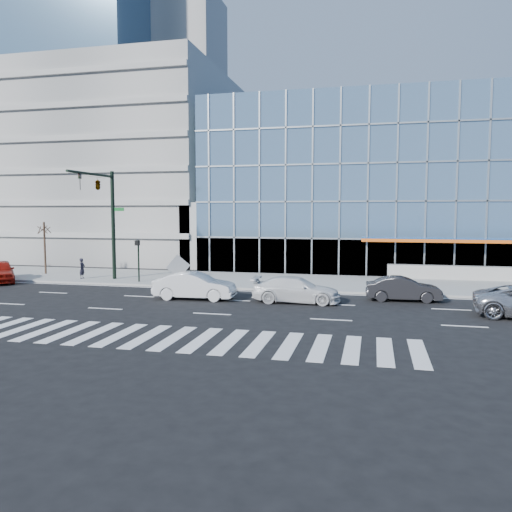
{
  "coord_description": "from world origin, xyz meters",
  "views": [
    {
      "loc": [
        7.89,
        -27.75,
        5.17
      ],
      "look_at": [
        0.65,
        3.0,
        2.36
      ],
      "focal_mm": 35.0,
      "sensor_mm": 36.0,
      "label": 1
    }
  ],
  "objects_px": {
    "tilted_panel": "(178,266)",
    "pedestrian": "(82,268)",
    "white_suv": "(296,290)",
    "traffic_signal": "(102,198)",
    "dark_sedan": "(403,289)",
    "red_sedan": "(0,271)",
    "ped_signal_post": "(138,254)",
    "street_tree_near": "(44,229)",
    "white_sedan": "(195,286)"
  },
  "relations": [
    {
      "from": "ped_signal_post",
      "to": "white_suv",
      "type": "relative_size",
      "value": 0.6
    },
    {
      "from": "traffic_signal",
      "to": "street_tree_near",
      "type": "relative_size",
      "value": 1.89
    },
    {
      "from": "white_suv",
      "to": "tilted_panel",
      "type": "relative_size",
      "value": 3.88
    },
    {
      "from": "white_sedan",
      "to": "pedestrian",
      "type": "bearing_deg",
      "value": 59.83
    },
    {
      "from": "white_sedan",
      "to": "dark_sedan",
      "type": "relative_size",
      "value": 1.13
    },
    {
      "from": "pedestrian",
      "to": "tilted_panel",
      "type": "height_order",
      "value": "tilted_panel"
    },
    {
      "from": "ped_signal_post",
      "to": "pedestrian",
      "type": "bearing_deg",
      "value": 173.29
    },
    {
      "from": "white_suv",
      "to": "dark_sedan",
      "type": "bearing_deg",
      "value": -73.72
    },
    {
      "from": "white_sedan",
      "to": "red_sedan",
      "type": "bearing_deg",
      "value": 75.26
    },
    {
      "from": "traffic_signal",
      "to": "white_sedan",
      "type": "relative_size",
      "value": 1.66
    },
    {
      "from": "traffic_signal",
      "to": "white_sedan",
      "type": "bearing_deg",
      "value": -28.54
    },
    {
      "from": "tilted_panel",
      "to": "red_sedan",
      "type": "bearing_deg",
      "value": 170.76
    },
    {
      "from": "ped_signal_post",
      "to": "pedestrian",
      "type": "distance_m",
      "value": 5.08
    },
    {
      "from": "white_sedan",
      "to": "red_sedan",
      "type": "height_order",
      "value": "red_sedan"
    },
    {
      "from": "street_tree_near",
      "to": "traffic_signal",
      "type": "bearing_deg",
      "value": -22.71
    },
    {
      "from": "white_suv",
      "to": "white_sedan",
      "type": "distance_m",
      "value": 6.01
    },
    {
      "from": "white_suv",
      "to": "traffic_signal",
      "type": "bearing_deg",
      "value": 72.21
    },
    {
      "from": "ped_signal_post",
      "to": "red_sedan",
      "type": "bearing_deg",
      "value": -170.6
    },
    {
      "from": "dark_sedan",
      "to": "tilted_panel",
      "type": "xyz_separation_m",
      "value": [
        -16.01,
        5.08,
        0.36
      ]
    },
    {
      "from": "white_suv",
      "to": "pedestrian",
      "type": "bearing_deg",
      "value": 71.48
    },
    {
      "from": "traffic_signal",
      "to": "dark_sedan",
      "type": "relative_size",
      "value": 1.88
    },
    {
      "from": "red_sedan",
      "to": "white_suv",
      "type": "bearing_deg",
      "value": -48.54
    },
    {
      "from": "dark_sedan",
      "to": "red_sedan",
      "type": "xyz_separation_m",
      "value": [
        -28.41,
        1.14,
        0.12
      ]
    },
    {
      "from": "street_tree_near",
      "to": "red_sedan",
      "type": "relative_size",
      "value": 0.88
    },
    {
      "from": "traffic_signal",
      "to": "tilted_panel",
      "type": "xyz_separation_m",
      "value": [
        4.64,
        2.61,
        -5.1
      ]
    },
    {
      "from": "tilted_panel",
      "to": "pedestrian",
      "type": "bearing_deg",
      "value": 166.43
    },
    {
      "from": "white_sedan",
      "to": "tilted_panel",
      "type": "relative_size",
      "value": 3.71
    },
    {
      "from": "ped_signal_post",
      "to": "tilted_panel",
      "type": "height_order",
      "value": "ped_signal_post"
    },
    {
      "from": "traffic_signal",
      "to": "tilted_panel",
      "type": "height_order",
      "value": "traffic_signal"
    },
    {
      "from": "pedestrian",
      "to": "tilted_panel",
      "type": "bearing_deg",
      "value": -78.96
    },
    {
      "from": "traffic_signal",
      "to": "red_sedan",
      "type": "xyz_separation_m",
      "value": [
        -7.75,
        -1.32,
        -5.34
      ]
    },
    {
      "from": "dark_sedan",
      "to": "ped_signal_post",
      "type": "bearing_deg",
      "value": 77.84
    },
    {
      "from": "red_sedan",
      "to": "street_tree_near",
      "type": "bearing_deg",
      "value": 39.21
    },
    {
      "from": "traffic_signal",
      "to": "tilted_panel",
      "type": "bearing_deg",
      "value": 29.37
    },
    {
      "from": "ped_signal_post",
      "to": "street_tree_near",
      "type": "xyz_separation_m",
      "value": [
        -9.5,
        2.56,
        1.64
      ]
    },
    {
      "from": "white_sedan",
      "to": "pedestrian",
      "type": "distance_m",
      "value": 12.42
    },
    {
      "from": "white_sedan",
      "to": "street_tree_near",
      "type": "bearing_deg",
      "value": 60.92
    },
    {
      "from": "traffic_signal",
      "to": "tilted_panel",
      "type": "relative_size",
      "value": 6.15
    },
    {
      "from": "street_tree_near",
      "to": "white_sedan",
      "type": "bearing_deg",
      "value": -26.0
    },
    {
      "from": "street_tree_near",
      "to": "white_suv",
      "type": "xyz_separation_m",
      "value": [
        21.66,
        -7.29,
        -3.05
      ]
    },
    {
      "from": "dark_sedan",
      "to": "street_tree_near",
      "type": "bearing_deg",
      "value": 75.69
    },
    {
      "from": "ped_signal_post",
      "to": "white_suv",
      "type": "height_order",
      "value": "ped_signal_post"
    },
    {
      "from": "dark_sedan",
      "to": "pedestrian",
      "type": "relative_size",
      "value": 2.77
    },
    {
      "from": "ped_signal_post",
      "to": "dark_sedan",
      "type": "height_order",
      "value": "ped_signal_post"
    },
    {
      "from": "street_tree_near",
      "to": "pedestrian",
      "type": "xyz_separation_m",
      "value": [
        4.6,
        -1.98,
        -2.86
      ]
    },
    {
      "from": "ped_signal_post",
      "to": "pedestrian",
      "type": "relative_size",
      "value": 1.95
    },
    {
      "from": "white_suv",
      "to": "tilted_panel",
      "type": "distance_m",
      "value": 12.21
    },
    {
      "from": "ped_signal_post",
      "to": "dark_sedan",
      "type": "distance_m",
      "value": 18.44
    },
    {
      "from": "dark_sedan",
      "to": "traffic_signal",
      "type": "bearing_deg",
      "value": 79.93
    },
    {
      "from": "dark_sedan",
      "to": "tilted_panel",
      "type": "bearing_deg",
      "value": 69.14
    }
  ]
}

